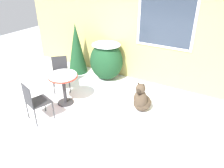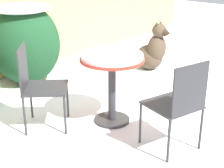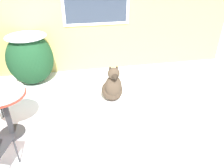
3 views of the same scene
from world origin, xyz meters
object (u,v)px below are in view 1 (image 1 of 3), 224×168
(patio_table, at_px, (63,80))
(patio_chair_near_table, at_px, (60,72))
(patio_chair_far_side, at_px, (35,101))
(dog, at_px, (141,100))

(patio_table, relative_size, patio_chair_near_table, 0.87)
(patio_chair_near_table, height_order, patio_chair_far_side, same)
(patio_chair_far_side, bearing_deg, dog, -124.25)
(patio_chair_near_table, xyz_separation_m, patio_chair_far_side, (0.52, -1.38, 0.00))
(patio_chair_far_side, relative_size, dog, 1.16)
(patio_chair_near_table, bearing_deg, patio_table, -85.21)
(patio_chair_near_table, bearing_deg, dog, -40.65)
(patio_table, distance_m, dog, 1.91)
(patio_chair_near_table, relative_size, patio_chair_far_side, 1.00)
(patio_chair_far_side, xyz_separation_m, dog, (1.84, 1.48, -0.21))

